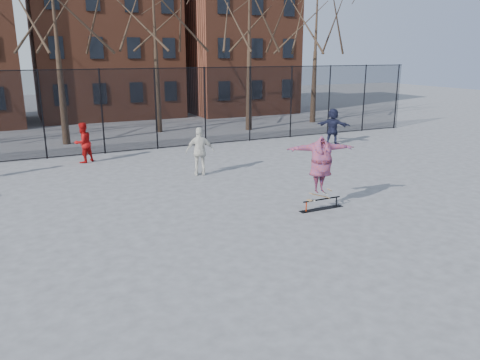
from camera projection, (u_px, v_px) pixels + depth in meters
name	position (u px, v px, depth m)	size (l,w,h in m)	color
ground	(255.00, 245.00, 11.77)	(100.00, 100.00, 0.00)	#5C5C60
skate_rail	(322.00, 205.00, 14.48)	(1.52, 0.23, 0.33)	black
skateboard	(319.00, 198.00, 14.37)	(0.75, 0.18, 0.09)	#96653C
skater	(321.00, 169.00, 14.13)	(2.14, 0.58, 1.74)	#5D3E9C
bystander_red	(83.00, 143.00, 20.45)	(0.86, 0.67, 1.76)	#B10F0F
bystander_white	(200.00, 151.00, 18.29)	(1.12, 0.47, 1.91)	silver
bystander_navy	(333.00, 126.00, 24.59)	(1.75, 0.56, 1.89)	#1A1D34
fence	(131.00, 109.00, 22.53)	(34.03, 0.07, 4.00)	black
tree_row	(103.00, 0.00, 24.65)	(33.66, 7.46, 10.67)	black
rowhouses	(96.00, 33.00, 33.09)	(29.00, 7.00, 13.00)	brown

